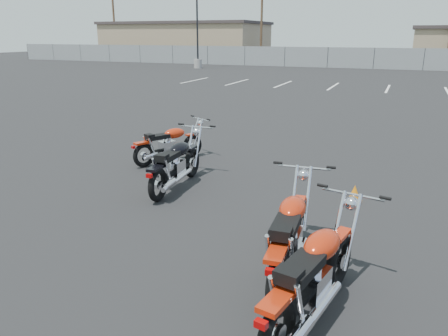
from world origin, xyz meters
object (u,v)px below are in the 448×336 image
at_px(motorcycle_second_black, 176,164).
at_px(motorcycle_third_red, 290,235).
at_px(motorcycle_rear_red, 314,276).
at_px(motorcycle_front_red, 169,144).

height_order(motorcycle_second_black, motorcycle_third_red, motorcycle_third_red).
distance_m(motorcycle_third_red, motorcycle_rear_red, 0.98).
xyz_separation_m(motorcycle_second_black, motorcycle_third_red, (2.84, -2.25, 0.02)).
height_order(motorcycle_front_red, motorcycle_rear_red, motorcycle_rear_red).
bearing_deg(motorcycle_rear_red, motorcycle_second_black, 136.88).
bearing_deg(motorcycle_front_red, motorcycle_rear_red, -46.89).
relative_size(motorcycle_second_black, motorcycle_third_red, 0.96).
distance_m(motorcycle_front_red, motorcycle_third_red, 5.46).
relative_size(motorcycle_front_red, motorcycle_third_red, 0.82).
distance_m(motorcycle_second_black, motorcycle_third_red, 3.63).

